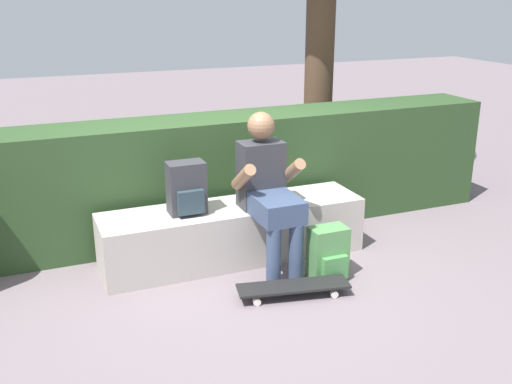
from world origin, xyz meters
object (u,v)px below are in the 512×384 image
object	(u,v)px
person_skater	(268,187)
backpack_on_ground	(328,254)
bench_main	(233,232)
skateboard_near_person	(293,287)
backpack_on_bench	(187,189)

from	to	relation	value
person_skater	backpack_on_ground	bearing A→B (deg)	-47.08
bench_main	skateboard_near_person	world-z (taller)	bench_main
skateboard_near_person	backpack_on_bench	world-z (taller)	backpack_on_bench
bench_main	backpack_on_bench	xyz separation A→B (m)	(-0.37, -0.01, 0.42)
skateboard_near_person	backpack_on_ground	distance (m)	0.43
person_skater	bench_main	bearing A→B (deg)	132.69
person_skater	backpack_on_ground	distance (m)	0.67
skateboard_near_person	backpack_on_bench	bearing A→B (deg)	125.91
skateboard_near_person	bench_main	bearing A→B (deg)	102.61
backpack_on_bench	skateboard_near_person	bearing A→B (deg)	-54.09
person_skater	backpack_on_bench	size ratio (longest dim) A/B	3.00
skateboard_near_person	person_skater	bearing A→B (deg)	86.28
bench_main	person_skater	distance (m)	0.52
skateboard_near_person	backpack_on_ground	size ratio (longest dim) A/B	2.06
bench_main	person_skater	bearing A→B (deg)	-47.31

